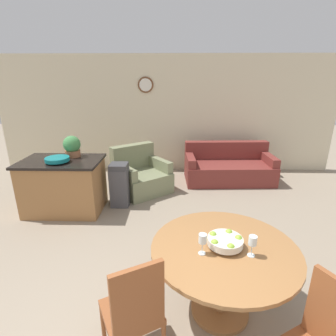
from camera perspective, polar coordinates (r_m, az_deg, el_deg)
wall_back at (r=6.36m, az=-0.52°, el=11.54°), size 8.00×0.09×2.70m
dining_table at (r=2.59m, az=11.95°, el=-19.49°), size 1.32×1.32×0.74m
dining_chair_near_left at (r=2.24m, az=-7.41°, el=-28.25°), size 0.57×0.57×0.99m
fruit_bowl at (r=2.45m, az=12.32°, el=-15.26°), size 0.31×0.31×0.12m
wine_glass_left at (r=2.30m, az=7.54°, el=-15.17°), size 0.07×0.07×0.19m
wine_glass_right at (r=2.37m, az=17.95°, el=-14.98°), size 0.07×0.07×0.19m
kitchen_island at (r=4.76m, az=-21.69°, el=-3.56°), size 1.30×0.84×0.90m
teal_bowl at (r=4.49m, az=-22.97°, el=1.75°), size 0.37×0.37×0.08m
potted_plant at (r=4.71m, az=-20.16°, el=4.45°), size 0.28×0.28×0.36m
trash_bin at (r=4.71m, az=-10.45°, el=-3.63°), size 0.31×0.31×0.77m
couch at (r=5.95m, az=12.98°, el=-0.03°), size 1.92×1.00×0.82m
armchair at (r=5.31m, az=-5.99°, el=-1.78°), size 1.30×1.30×0.89m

